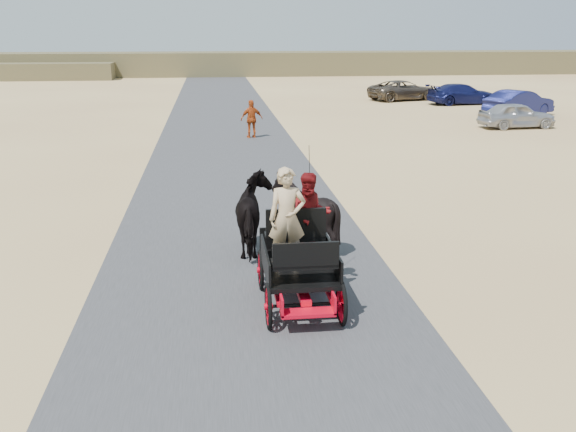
{
  "coord_description": "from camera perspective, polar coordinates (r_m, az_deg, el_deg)",
  "views": [
    {
      "loc": [
        -0.58,
        -8.18,
        4.82
      ],
      "look_at": [
        0.87,
        4.07,
        1.2
      ],
      "focal_mm": 40.0,
      "sensor_mm": 36.0,
      "label": 1
    }
  ],
  "objects": [
    {
      "name": "horse_left",
      "position": [
        14.24,
        -2.86,
        0.14
      ],
      "size": [
        0.91,
        2.01,
        1.7
      ],
      "primitive_type": "imported",
      "rotation": [
        0.0,
        0.0,
        3.14
      ],
      "color": "black",
      "rests_on": "ground"
    },
    {
      "name": "car_d",
      "position": [
        46.11,
        10.2,
        10.94
      ],
      "size": [
        5.32,
        3.54,
        1.36
      ],
      "primitive_type": "imported",
      "rotation": [
        0.0,
        0.0,
        1.86
      ],
      "color": "brown",
      "rests_on": "ground"
    },
    {
      "name": "car_b",
      "position": [
        39.17,
        19.84,
        9.42
      ],
      "size": [
        4.71,
        3.41,
        1.48
      ],
      "primitive_type": "imported",
      "rotation": [
        0.0,
        0.0,
        2.03
      ],
      "color": "navy",
      "rests_on": "ground"
    },
    {
      "name": "car_c",
      "position": [
        44.37,
        15.22,
        10.42
      ],
      "size": [
        4.77,
        2.36,
        1.33
      ],
      "primitive_type": "imported",
      "rotation": [
        0.0,
        0.0,
        1.68
      ],
      "color": "navy",
      "rests_on": "ground"
    },
    {
      "name": "horse_right",
      "position": [
        14.35,
        1.52,
        0.29
      ],
      "size": [
        1.37,
        1.54,
        1.7
      ],
      "primitive_type": "imported",
      "rotation": [
        0.0,
        0.0,
        3.14
      ],
      "color": "black",
      "rests_on": "ground"
    },
    {
      "name": "driver_man",
      "position": [
        11.23,
        -0.08,
        -0.19
      ],
      "size": [
        0.66,
        0.43,
        1.8
      ],
      "primitive_type": "imported",
      "color": "tan",
      "rests_on": "carriage"
    },
    {
      "name": "pedestrian",
      "position": [
        29.47,
        -3.24,
        8.61
      ],
      "size": [
        1.06,
        0.58,
        1.73
      ],
      "primitive_type": "imported",
      "rotation": [
        0.0,
        0.0,
        3.3
      ],
      "color": "#A83E13",
      "rests_on": "ground"
    },
    {
      "name": "ridge_far",
      "position": [
        70.28,
        -6.46,
        13.29
      ],
      "size": [
        140.0,
        6.0,
        2.4
      ],
      "primitive_type": "cube",
      "color": "brown",
      "rests_on": "ground"
    },
    {
      "name": "passenger_woman",
      "position": [
        11.85,
        2.01,
        0.13
      ],
      "size": [
        0.77,
        0.6,
        1.58
      ],
      "primitive_type": "imported",
      "color": "#660C0F",
      "rests_on": "carriage"
    },
    {
      "name": "car_a",
      "position": [
        34.42,
        19.66,
        8.44
      ],
      "size": [
        3.86,
        1.75,
        1.28
      ],
      "primitive_type": "imported",
      "rotation": [
        0.0,
        0.0,
        1.63
      ],
      "color": "#B2B2B7",
      "rests_on": "ground"
    },
    {
      "name": "carriage",
      "position": [
        11.63,
        0.93,
        -6.18
      ],
      "size": [
        1.3,
        2.4,
        0.72
      ],
      "primitive_type": null,
      "color": "black",
      "rests_on": "ground"
    },
    {
      "name": "road",
      "position": [
        9.51,
        -2.4,
        -14.07
      ],
      "size": [
        6.0,
        140.0,
        0.01
      ],
      "primitive_type": "cube",
      "color": "#38383A",
      "rests_on": "ground"
    },
    {
      "name": "ground",
      "position": [
        9.51,
        -2.4,
        -14.09
      ],
      "size": [
        140.0,
        140.0,
        0.0
      ],
      "primitive_type": "plane",
      "color": "tan"
    }
  ]
}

